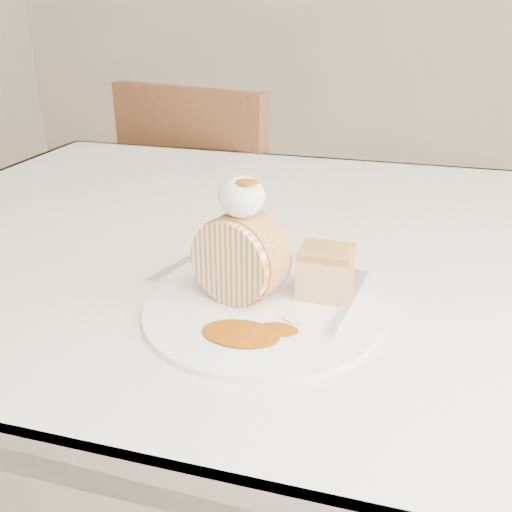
# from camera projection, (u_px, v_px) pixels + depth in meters

# --- Properties ---
(table) EXTENTS (1.40, 0.90, 0.75)m
(table) POSITION_uv_depth(u_px,v_px,m) (343.00, 299.00, 0.81)
(table) COLOR silver
(table) RESTS_ON ground
(chair_far) EXTENTS (0.51, 0.51, 0.87)m
(chair_far) POSITION_uv_depth(u_px,v_px,m) (216.00, 228.00, 1.51)
(chair_far) COLOR brown
(chair_far) RESTS_ON ground
(plate) EXTENTS (0.25, 0.25, 0.01)m
(plate) POSITION_uv_depth(u_px,v_px,m) (263.00, 310.00, 0.59)
(plate) COLOR white
(plate) RESTS_ON table
(roulade_slice) EXTENTS (0.10, 0.08, 0.09)m
(roulade_slice) POSITION_uv_depth(u_px,v_px,m) (240.00, 258.00, 0.59)
(roulade_slice) COLOR beige
(roulade_slice) RESTS_ON plate
(cake_chunk) EXTENTS (0.06, 0.05, 0.05)m
(cake_chunk) POSITION_uv_depth(u_px,v_px,m) (325.00, 275.00, 0.61)
(cake_chunk) COLOR #C27C49
(cake_chunk) RESTS_ON plate
(whipped_cream) EXTENTS (0.05, 0.05, 0.04)m
(whipped_cream) POSITION_uv_depth(u_px,v_px,m) (242.00, 197.00, 0.57)
(whipped_cream) COLOR white
(whipped_cream) RESTS_ON roulade_slice
(caramel_drizzle) EXTENTS (0.02, 0.02, 0.01)m
(caramel_drizzle) POSITION_uv_depth(u_px,v_px,m) (247.00, 177.00, 0.55)
(caramel_drizzle) COLOR #893D05
(caramel_drizzle) RESTS_ON whipped_cream
(caramel_pool) EXTENTS (0.08, 0.05, 0.00)m
(caramel_pool) POSITION_uv_depth(u_px,v_px,m) (241.00, 333.00, 0.54)
(caramel_pool) COLOR #893D05
(caramel_pool) RESTS_ON plate
(fork) EXTENTS (0.04, 0.15, 0.00)m
(fork) POSITION_uv_depth(u_px,v_px,m) (344.00, 311.00, 0.58)
(fork) COLOR silver
(fork) RESTS_ON plate
(spoon) EXTENTS (0.07, 0.16, 0.00)m
(spoon) POSITION_uv_depth(u_px,v_px,m) (185.00, 262.00, 0.71)
(spoon) COLOR silver
(spoon) RESTS_ON table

